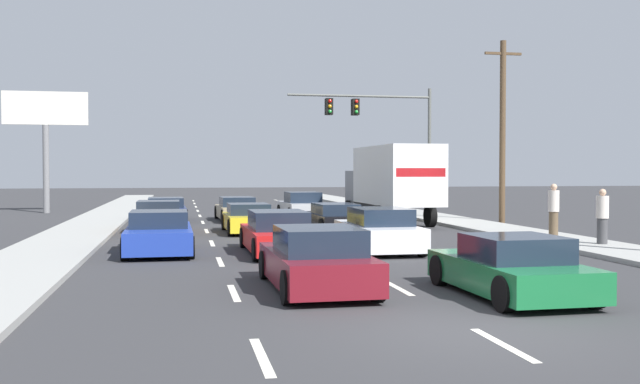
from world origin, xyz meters
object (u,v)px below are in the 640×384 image
(car_blue, at_px, (159,234))
(car_black, at_px, (334,218))
(box_truck, at_px, (391,179))
(car_green, at_px, (511,269))
(car_navy, at_px, (166,210))
(traffic_signal_mast, at_px, (373,119))
(car_red, at_px, (278,234))
(car_maroon, at_px, (317,261))
(car_silver, at_px, (302,206))
(utility_pole_mid, at_px, (503,129))
(car_white, at_px, (379,231))
(roadside_billboard, at_px, (46,124))
(car_yellow, at_px, (248,219))
(pedestrian_near_corner, at_px, (554,210))
(car_tan, at_px, (237,210))
(pedestrian_mid_block, at_px, (602,216))
(car_orange, at_px, (159,218))

(car_blue, height_order, car_black, car_blue)
(box_truck, bearing_deg, car_green, -99.72)
(car_navy, relative_size, traffic_signal_mast, 0.54)
(car_red, xyz_separation_m, car_maroon, (-0.09, -6.58, 0.02))
(car_green, relative_size, traffic_signal_mast, 0.48)
(box_truck, bearing_deg, car_silver, 125.11)
(traffic_signal_mast, height_order, utility_pole_mid, utility_pole_mid)
(car_red, height_order, car_white, car_white)
(utility_pole_mid, relative_size, roadside_billboard, 1.21)
(car_yellow, relative_size, car_red, 0.88)
(car_white, distance_m, traffic_signal_mast, 21.00)
(car_black, distance_m, pedestrian_near_corner, 8.51)
(car_blue, bearing_deg, car_green, -51.97)
(car_tan, height_order, pedestrian_mid_block, pedestrian_mid_block)
(car_white, bearing_deg, utility_pole_mid, 48.96)
(car_orange, bearing_deg, utility_pole_mid, 8.02)
(car_red, bearing_deg, car_white, 1.43)
(car_orange, height_order, pedestrian_mid_block, pedestrian_mid_block)
(car_yellow, xyz_separation_m, car_maroon, (0.10, -13.92, 0.06))
(car_tan, distance_m, car_black, 7.76)
(car_yellow, height_order, car_silver, car_silver)
(car_silver, xyz_separation_m, utility_pole_mid, (8.62, -5.19, 3.78))
(car_silver, distance_m, car_green, 23.48)
(car_blue, xyz_separation_m, pedestrian_mid_block, (13.69, -1.40, 0.44))
(car_blue, distance_m, box_truck, 14.21)
(car_green, bearing_deg, car_white, 92.70)
(car_tan, xyz_separation_m, pedestrian_near_corner, (10.23, -11.99, 0.53))
(car_navy, distance_m, car_green, 23.75)
(traffic_signal_mast, distance_m, utility_pole_mid, 10.29)
(car_navy, xyz_separation_m, box_truck, (10.22, -3.98, 1.51))
(car_blue, bearing_deg, car_black, 43.63)
(roadside_billboard, bearing_deg, car_white, -59.15)
(box_truck, bearing_deg, car_black, -135.05)
(car_navy, xyz_separation_m, car_yellow, (3.34, -7.31, -0.00))
(car_navy, distance_m, box_truck, 11.07)
(car_blue, relative_size, car_silver, 1.08)
(car_tan, distance_m, car_maroon, 20.82)
(car_black, xyz_separation_m, box_truck, (3.45, 3.44, 1.51))
(car_silver, height_order, car_black, car_silver)
(car_orange, bearing_deg, car_black, -6.70)
(car_red, xyz_separation_m, box_truck, (6.70, 10.67, 1.47))
(pedestrian_mid_block, bearing_deg, roadside_billboard, 131.55)
(car_navy, bearing_deg, car_maroon, -80.82)
(car_blue, xyz_separation_m, car_green, (6.94, -8.88, -0.03))
(car_orange, relative_size, car_maroon, 1.02)
(car_yellow, height_order, car_maroon, car_maroon)
(car_white, xyz_separation_m, utility_pole_mid, (8.85, 10.17, 3.78))
(car_silver, xyz_separation_m, pedestrian_near_corner, (6.79, -13.19, 0.46))
(utility_pole_mid, bearing_deg, car_red, -139.41)
(car_tan, distance_m, box_truck, 7.82)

